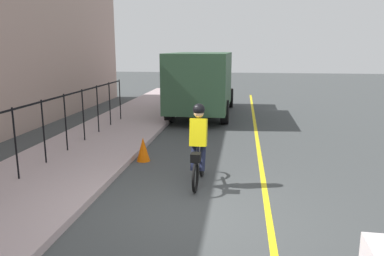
# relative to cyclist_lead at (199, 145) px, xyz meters

# --- Properties ---
(ground_plane) EXTENTS (80.00, 80.00, 0.00)m
(ground_plane) POSITION_rel_cyclist_lead_xyz_m (-1.54, 0.15, -0.91)
(ground_plane) COLOR #3E4142
(lane_line_centre) EXTENTS (36.00, 0.12, 0.01)m
(lane_line_centre) POSITION_rel_cyclist_lead_xyz_m (-1.54, -1.45, -0.91)
(lane_line_centre) COLOR yellow
(lane_line_centre) RESTS_ON ground
(sidewalk) EXTENTS (40.00, 3.20, 0.15)m
(sidewalk) POSITION_rel_cyclist_lead_xyz_m (-1.54, 3.55, -0.84)
(sidewalk) COLOR #A99596
(sidewalk) RESTS_ON ground
(iron_fence) EXTENTS (14.33, 0.04, 1.60)m
(iron_fence) POSITION_rel_cyclist_lead_xyz_m (-0.54, 3.95, 0.34)
(iron_fence) COLOR black
(iron_fence) RESTS_ON sidewalk
(cyclist_lead) EXTENTS (1.71, 0.37, 1.83)m
(cyclist_lead) POSITION_rel_cyclist_lead_xyz_m (0.00, 0.00, 0.00)
(cyclist_lead) COLOR black
(cyclist_lead) RESTS_ON ground
(box_truck_background) EXTENTS (6.74, 2.60, 2.78)m
(box_truck_background) POSITION_rel_cyclist_lead_xyz_m (8.79, 0.85, 0.64)
(box_truck_background) COLOR #2E5035
(box_truck_background) RESTS_ON ground
(traffic_cone_near) EXTENTS (0.36, 0.36, 0.65)m
(traffic_cone_near) POSITION_rel_cyclist_lead_xyz_m (1.60, 1.68, -0.59)
(traffic_cone_near) COLOR #EE5C04
(traffic_cone_near) RESTS_ON ground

